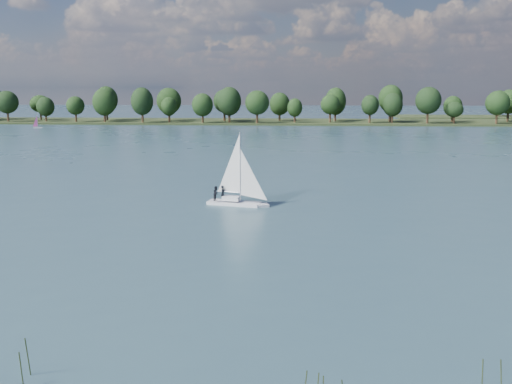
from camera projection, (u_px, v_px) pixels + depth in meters
ground at (294, 152)px, 132.14m from camera, size 700.00×700.00×0.00m
far_shore at (295, 123)px, 242.03m from camera, size 660.00×40.00×1.50m
sailboat at (235, 184)px, 71.83m from camera, size 7.64×3.78×9.69m
dinghy_pink at (38, 125)px, 209.20m from camera, size 3.39×2.51×5.05m
treeline at (296, 103)px, 236.96m from camera, size 562.57×74.15×18.55m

